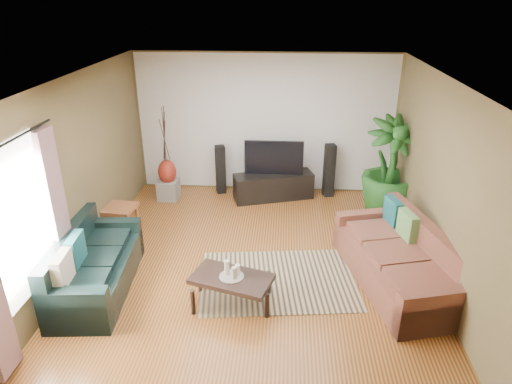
# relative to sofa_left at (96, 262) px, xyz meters

# --- Properties ---
(floor) EXTENTS (5.50, 5.50, 0.00)m
(floor) POSITION_rel_sofa_left_xyz_m (2.06, 0.82, -0.42)
(floor) COLOR #975F27
(floor) RESTS_ON ground
(ceiling) EXTENTS (5.50, 5.50, 0.00)m
(ceiling) POSITION_rel_sofa_left_xyz_m (2.06, 0.82, 2.28)
(ceiling) COLOR white
(ceiling) RESTS_ON ground
(wall_back) EXTENTS (5.00, 0.00, 5.00)m
(wall_back) POSITION_rel_sofa_left_xyz_m (2.06, 3.57, 0.93)
(wall_back) COLOR brown
(wall_back) RESTS_ON ground
(wall_front) EXTENTS (5.00, 0.00, 5.00)m
(wall_front) POSITION_rel_sofa_left_xyz_m (2.06, -1.93, 0.93)
(wall_front) COLOR brown
(wall_front) RESTS_ON ground
(wall_left) EXTENTS (0.00, 5.50, 5.50)m
(wall_left) POSITION_rel_sofa_left_xyz_m (-0.44, 0.82, 0.92)
(wall_left) COLOR brown
(wall_left) RESTS_ON ground
(wall_right) EXTENTS (0.00, 5.50, 5.50)m
(wall_right) POSITION_rel_sofa_left_xyz_m (4.56, 0.82, 0.92)
(wall_right) COLOR brown
(wall_right) RESTS_ON ground
(backwall_panel) EXTENTS (4.90, 0.00, 4.90)m
(backwall_panel) POSITION_rel_sofa_left_xyz_m (2.06, 3.56, 0.93)
(backwall_panel) COLOR white
(backwall_panel) RESTS_ON ground
(window_pane) EXTENTS (0.00, 1.80, 1.80)m
(window_pane) POSITION_rel_sofa_left_xyz_m (-0.42, -0.78, 0.97)
(window_pane) COLOR white
(window_pane) RESTS_ON ground
(curtain_far) EXTENTS (0.08, 0.35, 2.20)m
(curtain_far) POSITION_rel_sofa_left_xyz_m (-0.37, -0.03, 0.72)
(curtain_far) COLOR gray
(curtain_far) RESTS_ON ground
(curtain_rod) EXTENTS (0.03, 1.90, 0.03)m
(curtain_rod) POSITION_rel_sofa_left_xyz_m (-0.37, -0.78, 1.87)
(curtain_rod) COLOR black
(curtain_rod) RESTS_ON ground
(sofa_left) EXTENTS (0.98, 1.96, 0.85)m
(sofa_left) POSITION_rel_sofa_left_xyz_m (0.00, 0.00, 0.00)
(sofa_left) COLOR black
(sofa_left) RESTS_ON floor
(sofa_right) EXTENTS (1.53, 2.41, 0.85)m
(sofa_right) POSITION_rel_sofa_left_xyz_m (4.03, 0.42, 0.00)
(sofa_right) COLOR brown
(sofa_right) RESTS_ON floor
(area_rug) EXTENTS (2.31, 1.76, 0.01)m
(area_rug) POSITION_rel_sofa_left_xyz_m (2.42, 0.35, -0.42)
(area_rug) COLOR tan
(area_rug) RESTS_ON floor
(coffee_table) EXTENTS (1.12, 0.82, 0.41)m
(coffee_table) POSITION_rel_sofa_left_xyz_m (1.84, -0.20, -0.22)
(coffee_table) COLOR black
(coffee_table) RESTS_ON floor
(candle_tray) EXTENTS (0.31, 0.31, 0.01)m
(candle_tray) POSITION_rel_sofa_left_xyz_m (1.84, -0.20, -0.01)
(candle_tray) COLOR gray
(candle_tray) RESTS_ON coffee_table
(candle_tall) EXTENTS (0.06, 0.06, 0.20)m
(candle_tall) POSITION_rel_sofa_left_xyz_m (1.78, -0.17, 0.10)
(candle_tall) COLOR beige
(candle_tall) RESTS_ON candle_tray
(candle_mid) EXTENTS (0.06, 0.06, 0.16)m
(candle_mid) POSITION_rel_sofa_left_xyz_m (1.88, -0.24, 0.08)
(candle_mid) COLOR beige
(candle_mid) RESTS_ON candle_tray
(candle_short) EXTENTS (0.06, 0.06, 0.13)m
(candle_short) POSITION_rel_sofa_left_xyz_m (1.91, -0.14, 0.06)
(candle_short) COLOR white
(candle_short) RESTS_ON candle_tray
(tv_stand) EXTENTS (1.58, 0.88, 0.50)m
(tv_stand) POSITION_rel_sofa_left_xyz_m (2.25, 3.10, -0.17)
(tv_stand) COLOR black
(tv_stand) RESTS_ON floor
(television) EXTENTS (1.11, 0.06, 0.65)m
(television) POSITION_rel_sofa_left_xyz_m (2.25, 3.12, 0.41)
(television) COLOR black
(television) RESTS_ON tv_stand
(speaker_left) EXTENTS (0.23, 0.24, 0.97)m
(speaker_left) POSITION_rel_sofa_left_xyz_m (1.20, 3.32, 0.06)
(speaker_left) COLOR black
(speaker_left) RESTS_ON floor
(speaker_right) EXTENTS (0.22, 0.24, 1.04)m
(speaker_right) POSITION_rel_sofa_left_xyz_m (3.32, 3.32, 0.10)
(speaker_right) COLOR black
(speaker_right) RESTS_ON floor
(potted_plant) EXTENTS (1.16, 1.16, 1.75)m
(potted_plant) POSITION_rel_sofa_left_xyz_m (4.31, 2.64, 0.45)
(potted_plant) COLOR #1C4E1A
(potted_plant) RESTS_ON floor
(plant_pot) EXTENTS (0.32, 0.32, 0.25)m
(plant_pot) POSITION_rel_sofa_left_xyz_m (4.31, 2.64, -0.30)
(plant_pot) COLOR black
(plant_pot) RESTS_ON floor
(pedestal) EXTENTS (0.39, 0.39, 0.38)m
(pedestal) POSITION_rel_sofa_left_xyz_m (0.23, 2.95, -0.24)
(pedestal) COLOR gray
(pedestal) RESTS_ON floor
(vase) EXTENTS (0.35, 0.35, 0.48)m
(vase) POSITION_rel_sofa_left_xyz_m (0.23, 2.95, 0.13)
(vase) COLOR maroon
(vase) RESTS_ON pedestal
(side_table) EXTENTS (0.53, 0.53, 0.51)m
(side_table) POSITION_rel_sofa_left_xyz_m (-0.19, 1.48, -0.17)
(side_table) COLOR #9A5532
(side_table) RESTS_ON floor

